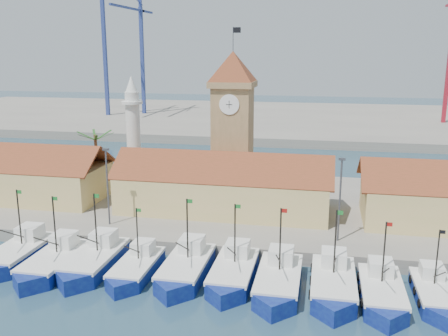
% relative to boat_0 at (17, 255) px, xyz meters
% --- Properties ---
extents(ground, '(400.00, 400.00, 0.00)m').
position_rel_boat_0_xyz_m(ground, '(18.26, -3.16, -0.82)').
color(ground, '#1B3949').
rests_on(ground, ground).
extents(quay, '(140.00, 32.00, 1.50)m').
position_rel_boat_0_xyz_m(quay, '(18.26, 20.84, -0.07)').
color(quay, gray).
rests_on(quay, ground).
extents(terminal, '(240.00, 80.00, 2.00)m').
position_rel_boat_0_xyz_m(terminal, '(18.26, 106.84, 0.18)').
color(terminal, gray).
rests_on(terminal, ground).
extents(boat_0, '(3.84, 10.51, 7.95)m').
position_rel_boat_0_xyz_m(boat_0, '(0.00, 0.00, 0.00)').
color(boat_0, navy).
rests_on(boat_0, ground).
extents(boat_1, '(3.81, 10.43, 7.89)m').
position_rel_boat_0_xyz_m(boat_1, '(4.69, -1.24, -0.01)').
color(boat_1, navy).
rests_on(boat_1, ground).
extents(boat_2, '(3.90, 10.69, 8.09)m').
position_rel_boat_0_xyz_m(boat_2, '(8.52, -0.18, 0.01)').
color(boat_2, navy).
rests_on(boat_2, ground).
extents(boat_3, '(3.40, 9.31, 7.04)m').
position_rel_boat_0_xyz_m(boat_3, '(13.10, -0.66, -0.09)').
color(boat_3, navy).
rests_on(boat_3, ground).
extents(boat_4, '(3.90, 10.68, 8.08)m').
position_rel_boat_0_xyz_m(boat_4, '(17.90, -0.04, 0.01)').
color(boat_4, navy).
rests_on(boat_4, ground).
extents(boat_5, '(3.78, 10.36, 7.84)m').
position_rel_boat_0_xyz_m(boat_5, '(22.53, -0.02, -0.01)').
color(boat_5, navy).
rests_on(boat_5, ground).
extents(boat_6, '(3.87, 10.61, 8.03)m').
position_rel_boat_0_xyz_m(boat_6, '(26.87, -0.99, 0.01)').
color(boat_6, navy).
rests_on(boat_6, ground).
extents(boat_7, '(3.89, 10.65, 8.06)m').
position_rel_boat_0_xyz_m(boat_7, '(31.74, -0.68, 0.01)').
color(boat_7, navy).
rests_on(boat_7, ground).
extents(boat_8, '(3.61, 9.88, 7.48)m').
position_rel_boat_0_xyz_m(boat_8, '(35.87, -1.31, -0.05)').
color(boat_8, navy).
rests_on(boat_8, ground).
extents(boat_9, '(3.28, 8.98, 6.79)m').
position_rel_boat_0_xyz_m(boat_9, '(40.36, -0.49, -0.12)').
color(boat_9, navy).
rests_on(boat_9, ground).
extents(hall_center, '(27.04, 10.13, 7.61)m').
position_rel_boat_0_xyz_m(hall_center, '(18.26, 16.84, 3.16)').
color(hall_center, '#D9B777').
rests_on(hall_center, quay).
extents(clock_tower, '(5.80, 5.80, 22.70)m').
position_rel_boat_0_xyz_m(clock_tower, '(18.26, 22.84, 11.14)').
color(clock_tower, tan).
rests_on(clock_tower, quay).
extents(minaret, '(3.00, 3.00, 16.30)m').
position_rel_boat_0_xyz_m(minaret, '(3.26, 24.84, 8.91)').
color(minaret, silver).
rests_on(minaret, quay).
extents(palm_tree, '(5.60, 5.03, 8.39)m').
position_rel_boat_0_xyz_m(palm_tree, '(-1.74, 22.84, 5.42)').
color(palm_tree, brown).
rests_on(palm_tree, quay).
extents(lamp_posts, '(80.70, 0.25, 9.03)m').
position_rel_boat_0_xyz_m(lamp_posts, '(18.76, 8.84, 5.65)').
color(lamp_posts, '#3F3F44').
rests_on(lamp_posts, quay).
extents(crane_blue_far, '(1.00, 33.00, 46.51)m').
position_rel_boat_0_xyz_m(crane_blue_far, '(-34.27, 97.50, 26.99)').
color(crane_blue_far, navy).
rests_on(crane_blue_far, terminal).
extents(crane_blue_near, '(1.00, 31.98, 38.72)m').
position_rel_boat_0_xyz_m(crane_blue_near, '(-24.90, 103.45, 22.61)').
color(crane_blue_near, navy).
rests_on(crane_blue_near, terminal).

